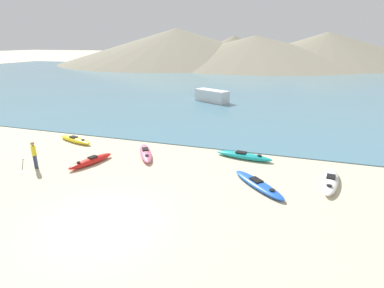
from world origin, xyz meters
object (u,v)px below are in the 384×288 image
object	(u,v)px
kayak_on_sand_2	(91,161)
kayak_on_sand_1	(244,156)
kayak_on_sand_5	(330,181)
loose_paddle	(23,165)
kayak_on_sand_4	(75,140)
kayak_on_sand_0	(146,153)
person_near_foreground	(34,153)
kayak_on_sand_3	(258,184)
moored_boat_1	(212,96)

from	to	relation	value
kayak_on_sand_2	kayak_on_sand_1	bearing A→B (deg)	23.28
kayak_on_sand_5	loose_paddle	distance (m)	16.38
kayak_on_sand_4	loose_paddle	bearing A→B (deg)	-92.42
kayak_on_sand_0	loose_paddle	xyz separation A→B (m)	(-5.95, -3.40, -0.16)
kayak_on_sand_1	kayak_on_sand_2	world-z (taller)	kayak_on_sand_2
kayak_on_sand_2	person_near_foreground	world-z (taller)	person_near_foreground
kayak_on_sand_1	person_near_foreground	bearing A→B (deg)	-154.89
kayak_on_sand_0	kayak_on_sand_1	world-z (taller)	kayak_on_sand_0
kayak_on_sand_1	kayak_on_sand_2	distance (m)	8.80
person_near_foreground	kayak_on_sand_1	bearing A→B (deg)	25.11
kayak_on_sand_3	moored_boat_1	size ratio (longest dim) A/B	0.70
kayak_on_sand_4	loose_paddle	size ratio (longest dim) A/B	1.50
kayak_on_sand_5	person_near_foreground	bearing A→B (deg)	-169.45
loose_paddle	kayak_on_sand_2	bearing A→B (deg)	19.72
kayak_on_sand_2	kayak_on_sand_5	world-z (taller)	kayak_on_sand_2
kayak_on_sand_2	moored_boat_1	size ratio (longest dim) A/B	0.67
kayak_on_sand_5	moored_boat_1	xyz separation A→B (m)	(-10.57, 18.42, 0.56)
kayak_on_sand_3	loose_paddle	distance (m)	12.95
kayak_on_sand_0	person_near_foreground	size ratio (longest dim) A/B	2.01
kayak_on_sand_1	moored_boat_1	distance (m)	17.40
kayak_on_sand_1	kayak_on_sand_2	xyz separation A→B (m)	(-8.08, -3.48, 0.01)
kayak_on_sand_4	kayak_on_sand_3	bearing A→B (deg)	-13.28
person_near_foreground	loose_paddle	distance (m)	1.45
kayak_on_sand_3	moored_boat_1	distance (m)	21.06
kayak_on_sand_4	kayak_on_sand_1	bearing A→B (deg)	2.32
kayak_on_sand_2	kayak_on_sand_5	size ratio (longest dim) A/B	0.87
person_near_foreground	moored_boat_1	distance (m)	21.68
kayak_on_sand_1	kayak_on_sand_5	bearing A→B (deg)	-25.43
kayak_on_sand_3	moored_boat_1	xyz separation A→B (m)	(-7.29, 19.75, 0.58)
kayak_on_sand_3	kayak_on_sand_4	distance (m)	13.05
kayak_on_sand_3	loose_paddle	size ratio (longest dim) A/B	1.42
kayak_on_sand_0	loose_paddle	distance (m)	6.86
person_near_foreground	moored_boat_1	xyz separation A→B (m)	(4.44, 21.22, -0.15)
kayak_on_sand_5	loose_paddle	size ratio (longest dim) A/B	1.56
kayak_on_sand_1	kayak_on_sand_3	distance (m)	3.67
kayak_on_sand_2	moored_boat_1	xyz separation A→B (m)	(2.00, 19.77, 0.54)
moored_boat_1	loose_paddle	xyz separation A→B (m)	(-5.59, -21.05, -0.71)
kayak_on_sand_0	kayak_on_sand_1	size ratio (longest dim) A/B	0.89
kayak_on_sand_1	kayak_on_sand_4	size ratio (longest dim) A/B	1.09
kayak_on_sand_2	loose_paddle	size ratio (longest dim) A/B	1.36
kayak_on_sand_1	kayak_on_sand_2	size ratio (longest dim) A/B	1.20
person_near_foreground	kayak_on_sand_3	bearing A→B (deg)	7.14
person_near_foreground	moored_boat_1	bearing A→B (deg)	78.19
kayak_on_sand_1	kayak_on_sand_2	bearing A→B (deg)	-156.72
kayak_on_sand_4	person_near_foreground	bearing A→B (deg)	-77.74
kayak_on_sand_1	kayak_on_sand_4	distance (m)	11.50
kayak_on_sand_0	kayak_on_sand_3	bearing A→B (deg)	-16.81
kayak_on_sand_2	kayak_on_sand_0	bearing A→B (deg)	41.73
kayak_on_sand_3	kayak_on_sand_5	distance (m)	3.54
kayak_on_sand_4	kayak_on_sand_2	bearing A→B (deg)	-41.47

